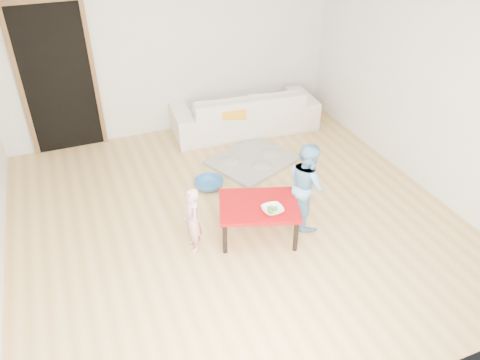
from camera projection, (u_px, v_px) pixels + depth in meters
floor at (234, 217)px, 5.51m from camera, size 5.00×5.00×0.01m
back_wall at (170, 47)px, 6.73m from camera, size 5.00×0.02×2.60m
right_wall at (428, 83)px, 5.57m from camera, size 0.02×5.00×2.60m
doorway at (58, 81)px, 6.37m from camera, size 1.02×0.08×2.11m
sofa at (244, 110)px, 7.22m from camera, size 2.28×1.03×0.65m
cushion at (230, 110)px, 6.85m from camera, size 0.56×0.53×0.12m
red_table at (258, 220)px, 5.13m from camera, size 1.01×0.88×0.42m
bowl at (273, 210)px, 4.89m from camera, size 0.22×0.22×0.05m
broccoli at (273, 210)px, 4.89m from camera, size 0.12×0.12×0.06m
child_pink at (192, 220)px, 4.86m from camera, size 0.18×0.28×0.75m
child_blue at (307, 185)px, 5.18m from camera, size 0.41×0.52×1.02m
basin at (209, 184)px, 6.00m from camera, size 0.37×0.37×0.12m
blanket at (253, 160)px, 6.55m from camera, size 1.35×1.26×0.05m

